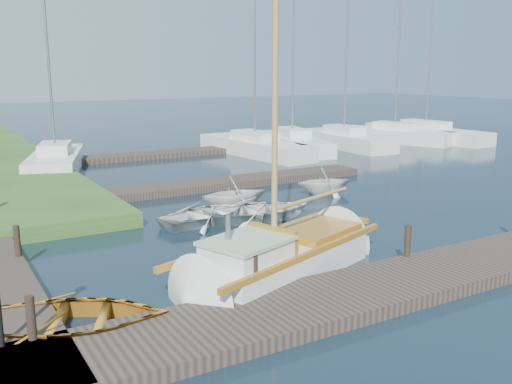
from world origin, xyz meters
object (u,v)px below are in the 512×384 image
tender_a (206,211)px  marina_boat_6 (394,134)px  tender_b (235,191)px  mooring_post_2 (408,241)px  mooring_post_0 (31,318)px  marina_boat_7 (425,132)px  marina_boat_5 (344,139)px  sailboat (283,259)px  tender_c (259,208)px  tender_d (325,179)px  mooring_post_1 (254,272)px  marina_boat_4 (292,142)px  mooring_post_4 (17,241)px  marina_boat_3 (255,145)px  dinghy (69,314)px  marina_boat_0 (56,159)px

tender_a → marina_boat_6: 24.07m
tender_b → mooring_post_2: bearing=-171.5°
mooring_post_0 → marina_boat_7: bearing=32.5°
tender_b → marina_boat_6: (18.82, 11.45, -0.09)m
marina_boat_5 → tender_b: bearing=130.3°
mooring_post_2 → sailboat: size_ratio=0.08×
tender_c → tender_d: bearing=-57.2°
marina_boat_6 → mooring_post_1: bearing=110.2°
tender_d → marina_boat_6: 18.20m
tender_b → tender_a: bearing=126.9°
marina_boat_4 → marina_boat_6: marina_boat_4 is taller
mooring_post_4 → tender_c: bearing=7.6°
marina_boat_3 → marina_boat_5: bearing=-95.6°
dinghy → mooring_post_0: bearing=149.3°
mooring_post_1 → sailboat: sailboat is taller
marina_boat_5 → tender_d: bearing=139.8°
tender_c → marina_boat_4: bearing=-31.1°
tender_a → marina_boat_4: 17.40m
tender_d → marina_boat_6: bearing=-39.7°
mooring_post_2 → dinghy: (-8.26, 0.53, -0.31)m
mooring_post_4 → tender_d: bearing=14.7°
mooring_post_4 → marina_boat_0: 14.72m
tender_c → tender_d: (4.35, 2.12, 0.22)m
marina_boat_4 → mooring_post_4: bearing=140.8°
tender_c → mooring_post_2: bearing=-166.1°
tender_d → marina_boat_0: bearing=49.7°
sailboat → marina_boat_3: marina_boat_3 is taller
dinghy → tender_c: bearing=-30.1°
marina_boat_0 → marina_boat_3: 11.29m
mooring_post_2 → marina_boat_3: marina_boat_3 is taller
marina_boat_0 → marina_boat_7: (25.52, -0.20, -0.00)m
mooring_post_1 → marina_boat_5: 25.95m
tender_c → marina_boat_7: size_ratio=0.28×
tender_c → marina_boat_6: bearing=-48.2°
sailboat → tender_a: (0.48, 5.37, 0.00)m
marina_boat_0 → marina_boat_6: 22.72m
dinghy → marina_boat_0: size_ratio=0.33×
mooring_post_1 → dinghy: mooring_post_1 is taller
tender_a → marina_boat_5: marina_boat_5 is taller
mooring_post_2 → marina_boat_7: (20.86, 19.01, -0.12)m
dinghy → tender_c: dinghy is taller
marina_boat_3 → mooring_post_4: bearing=127.2°
mooring_post_4 → sailboat: sailboat is taller
mooring_post_2 → marina_boat_7: size_ratio=0.06×
tender_d → marina_boat_3: size_ratio=0.20×
marina_boat_4 → mooring_post_1: bearing=156.4°
mooring_post_1 → sailboat: bearing=38.7°
marina_boat_0 → marina_boat_4: size_ratio=1.03×
mooring_post_0 → sailboat: size_ratio=0.08×
tender_d → tender_c: bearing=129.0°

